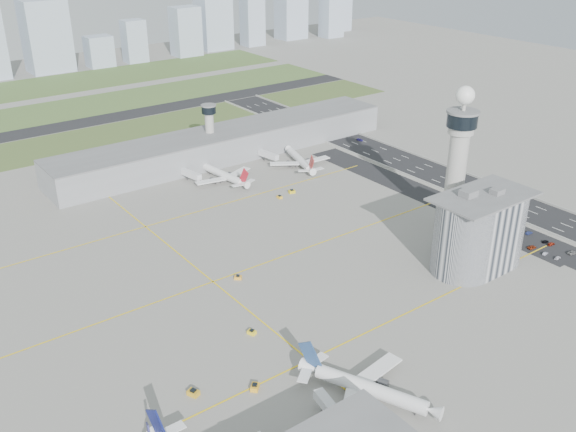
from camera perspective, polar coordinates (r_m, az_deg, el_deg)
ground at (r=250.15m, az=4.82°, el=-5.87°), size 1000.00×1000.00×0.00m
grass_strip_0 at (r=423.18m, az=-17.94°, el=6.33°), size 480.00×50.00×0.08m
grass_strip_1 at (r=492.14m, az=-20.99°, el=8.46°), size 480.00×60.00×0.08m
grass_strip_2 at (r=567.39m, az=-23.44°, el=10.14°), size 480.00×70.00×0.08m
runway at (r=456.95m, az=-19.56°, el=7.47°), size 480.00×22.00×0.10m
highway at (r=330.05m, az=20.05°, el=0.68°), size 28.00×500.00×0.10m
barrier_left at (r=318.95m, az=18.63°, el=0.15°), size 0.60×500.00×1.20m
barrier_right at (r=340.94m, az=21.40°, el=1.35°), size 0.60×500.00×1.20m
landside_road at (r=305.84m, az=18.90°, el=-1.11°), size 18.00×260.00×0.08m
parking_lot at (r=298.64m, az=20.52°, el=-2.03°), size 20.00×44.00×0.10m
taxiway_line_h_0 at (r=209.88m, az=1.90°, el=-12.70°), size 260.00×0.60×0.01m
taxiway_line_h_1 at (r=251.09m, az=-6.69°, el=-5.83°), size 260.00×0.60×0.01m
taxiway_line_h_2 at (r=298.74m, az=-12.56°, el=-0.94°), size 260.00×0.60×0.01m
taxiway_line_v at (r=251.09m, az=-6.69°, el=-5.83°), size 0.60×260.00×0.01m
control_tower at (r=288.56m, az=14.90°, el=5.42°), size 14.00×14.00×64.50m
secondary_tower at (r=370.96m, az=-6.98°, el=7.85°), size 8.60×8.60×31.90m
admin_building at (r=264.68m, az=16.63°, el=-1.30°), size 42.00×24.00×33.50m
terminal_pier at (r=377.48m, az=-5.42°, el=6.49°), size 210.00×32.00×15.80m
airplane_near_c at (r=193.30m, az=7.40°, el=-14.39°), size 54.22×57.67×12.81m
airplane_far_a at (r=342.20m, az=-5.82°, el=4.07°), size 39.03×44.55×11.54m
airplane_far_b at (r=361.70m, az=1.05°, el=5.41°), size 46.80×50.89×11.77m
jet_bridge_near_2 at (r=183.81m, az=4.89°, el=-18.25°), size 5.39×14.31×5.70m
jet_bridge_far_0 at (r=348.79m, az=-9.32°, el=3.76°), size 5.39×14.31×5.70m
jet_bridge_far_1 at (r=372.51m, az=-2.52°, el=5.50°), size 5.39×14.31×5.70m
tug_0 at (r=198.57m, az=-8.41°, el=-15.24°), size 3.52×4.07×1.99m
tug_1 at (r=198.80m, az=-2.96°, el=-14.91°), size 3.94×3.91×1.91m
tug_2 at (r=220.97m, az=-3.24°, el=-10.25°), size 2.87×3.37×1.65m
tug_3 at (r=251.59m, az=-4.46°, el=-5.44°), size 3.43×3.35×1.65m
tug_4 at (r=320.53m, az=-0.76°, el=1.72°), size 1.92×2.76×1.59m
tug_5 at (r=326.56m, az=0.34°, el=2.22°), size 3.70×2.98×1.88m
car_lot_0 at (r=287.20m, az=22.83°, el=-3.44°), size 3.60×1.80×1.18m
car_lot_1 at (r=288.86m, az=21.89°, el=-3.10°), size 3.51×1.66×1.11m
car_lot_2 at (r=291.86m, az=20.86°, el=-2.61°), size 4.49×2.41×1.20m
car_lot_3 at (r=296.47m, az=19.55°, el=-1.95°), size 4.14×1.74×1.19m
car_lot_4 at (r=298.71m, az=18.38°, el=-1.55°), size 3.81×1.82×1.26m
car_lot_5 at (r=302.45m, az=17.56°, el=-1.10°), size 3.48×1.57×1.11m
car_lot_6 at (r=293.81m, az=23.93°, el=-2.98°), size 4.74×2.49×1.27m
car_lot_7 at (r=297.90m, az=22.35°, el=-2.30°), size 4.04×1.74×1.16m
car_lot_8 at (r=299.18m, az=21.90°, el=-2.10°), size 3.50×1.72×1.15m
car_lot_9 at (r=304.30m, az=20.63°, el=-1.41°), size 3.79×1.33×1.25m
car_lot_10 at (r=306.95m, az=19.31°, el=-0.97°), size 4.14×2.29×1.10m
car_lot_11 at (r=311.00m, az=18.56°, el=-0.50°), size 4.14×1.96×1.17m
car_hw_1 at (r=351.96m, az=14.48°, el=3.08°), size 1.86×4.04×1.28m
car_hw_2 at (r=406.64m, az=6.41°, el=6.76°), size 2.62×4.74×1.26m
car_hw_4 at (r=439.34m, az=0.02°, el=8.34°), size 1.71×3.71×1.23m
skyline_bldg_9 at (r=623.65m, az=-20.70°, el=14.75°), size 36.96×29.57×62.11m
skyline_bldg_10 at (r=631.93m, az=-16.43°, el=13.86°), size 23.01×18.41×27.75m
skyline_bldg_11 at (r=643.52m, az=-13.51°, el=14.88°), size 20.22×16.18×38.97m
skyline_bldg_12 at (r=664.06m, az=-9.08°, el=15.90°), size 26.14×20.92×46.89m
skyline_bldg_13 at (r=690.77m, az=-6.69°, el=17.84°), size 32.26×25.81×81.20m
skyline_bldg_14 at (r=708.60m, az=-3.20°, el=17.64°), size 21.59×17.28×68.75m
skyline_bldg_15 at (r=749.65m, az=0.28°, el=17.89°), size 30.25×24.20×63.40m
skyline_bldg_16 at (r=760.44m, az=3.92°, el=18.26°), size 23.04×18.43×71.56m
skyline_bldg_17 at (r=806.61m, az=4.65°, el=17.55°), size 22.64×18.11×41.06m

